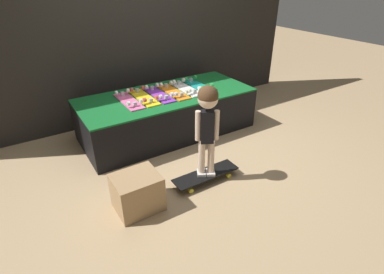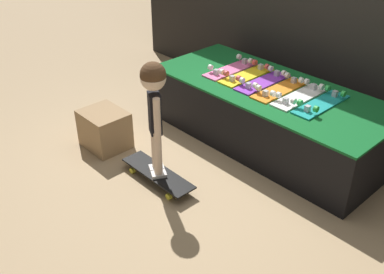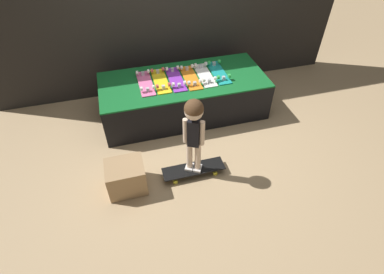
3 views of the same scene
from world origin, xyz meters
name	(u,v)px [view 3 (image 3 of 3)]	position (x,y,z in m)	size (l,w,h in m)	color
ground_plane	(194,136)	(0.00, 0.00, 0.00)	(16.00, 16.00, 0.00)	tan
back_wall	(169,7)	(0.00, 1.35, 1.25)	(5.32, 0.10, 2.49)	black
display_rack	(184,96)	(0.00, 0.56, 0.28)	(2.27, 0.97, 0.56)	black
skateboard_pink_on_rack	(145,83)	(-0.51, 0.58, 0.57)	(0.18, 0.62, 0.09)	pink
skateboard_yellow_on_rack	(161,80)	(-0.31, 0.58, 0.57)	(0.18, 0.62, 0.09)	yellow
skateboard_purple_on_rack	(176,79)	(-0.10, 0.57, 0.57)	(0.18, 0.62, 0.09)	purple
skateboard_orange_on_rack	(191,77)	(0.10, 0.55, 0.57)	(0.18, 0.62, 0.09)	orange
skateboard_white_on_rack	(205,75)	(0.31, 0.57, 0.57)	(0.18, 0.62, 0.09)	white
skateboard_teal_on_rack	(219,72)	(0.51, 0.58, 0.57)	(0.18, 0.62, 0.09)	teal
skateboard_on_floor	(194,169)	(-0.19, -0.63, 0.07)	(0.73, 0.20, 0.09)	black
child	(194,124)	(-0.19, -0.63, 0.77)	(0.22, 0.20, 0.97)	silver
storage_box	(126,177)	(-0.96, -0.63, 0.18)	(0.41, 0.35, 0.36)	#A37F56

